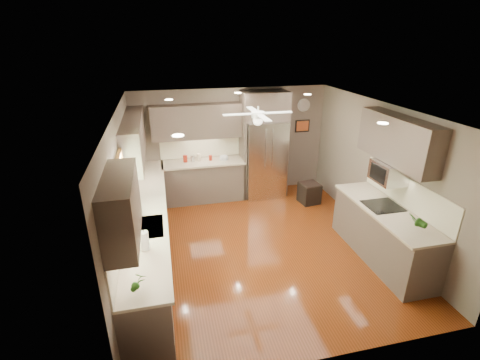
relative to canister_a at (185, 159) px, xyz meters
name	(u,v)px	position (x,y,z in m)	size (l,w,h in m)	color
floor	(260,246)	(1.11, -2.24, -1.02)	(5.00, 5.00, 0.00)	#4E210A
ceiling	(263,110)	(1.11, -2.24, 1.48)	(5.00, 5.00, 0.00)	white
wall_back	(231,142)	(1.11, 0.26, 0.23)	(4.50, 4.50, 0.00)	#695C50
wall_front	(328,274)	(1.11, -4.74, 0.23)	(4.50, 4.50, 0.00)	#695C50
wall_left	(124,196)	(-1.14, -2.24, 0.23)	(5.00, 5.00, 0.00)	#695C50
wall_right	(379,172)	(3.36, -2.24, 0.23)	(5.00, 5.00, 0.00)	#695C50
canister_a	(185,159)	(0.00, 0.00, 0.00)	(0.10, 0.10, 0.15)	maroon
canister_b	(193,158)	(0.17, 0.01, -0.01)	(0.10, 0.10, 0.15)	silver
canister_c	(199,157)	(0.31, 0.01, 0.01)	(0.10, 0.10, 0.16)	beige
canister_d	(210,158)	(0.57, -0.01, -0.02)	(0.08, 0.08, 0.12)	maroon
soap_bottle	(137,210)	(-0.95, -2.36, 0.02)	(0.09, 0.09, 0.21)	white
potted_plant_left	(140,281)	(-0.85, -4.19, 0.07)	(0.15, 0.10, 0.29)	#255819
potted_plant_right	(417,221)	(3.02, -3.73, 0.07)	(0.17, 0.13, 0.30)	#255819
bowl	(224,159)	(0.87, -0.08, -0.06)	(0.20, 0.20, 0.05)	beige
left_run	(148,231)	(-0.84, -2.09, -0.54)	(0.65, 4.70, 1.45)	#4B3D36
back_run	(204,180)	(0.39, -0.04, -0.54)	(1.85, 0.65, 1.45)	#4B3D36
uppers	(211,139)	(0.37, -1.53, 0.85)	(4.50, 4.70, 0.95)	#4B3D36
window	(120,191)	(-1.11, -2.74, 0.53)	(0.05, 1.12, 0.92)	#BFF2B2
sink	(146,229)	(-0.82, -2.74, -0.11)	(0.50, 0.70, 0.32)	silver
refrigerator	(264,147)	(1.81, -0.08, 0.17)	(1.06, 0.75, 2.45)	silver
right_run	(383,233)	(3.04, -3.04, -0.54)	(0.70, 2.20, 1.45)	#4B3D36
microwave	(389,172)	(3.14, -2.79, 0.46)	(0.43, 0.55, 0.34)	silver
ceiling_fan	(258,116)	(1.11, -1.94, 1.31)	(1.18, 1.18, 0.32)	white
recessed_lights	(254,106)	(1.07, -1.84, 1.47)	(2.84, 3.14, 0.01)	white
wall_clock	(304,105)	(2.86, 0.24, 1.03)	(0.30, 0.03, 0.30)	white
framed_print	(302,126)	(2.86, 0.24, 0.53)	(0.36, 0.03, 0.30)	black
stool	(309,193)	(2.71, -0.77, -0.78)	(0.46, 0.46, 0.48)	black
paper_towel	(145,241)	(-0.81, -3.36, 0.06)	(0.11, 0.11, 0.28)	white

